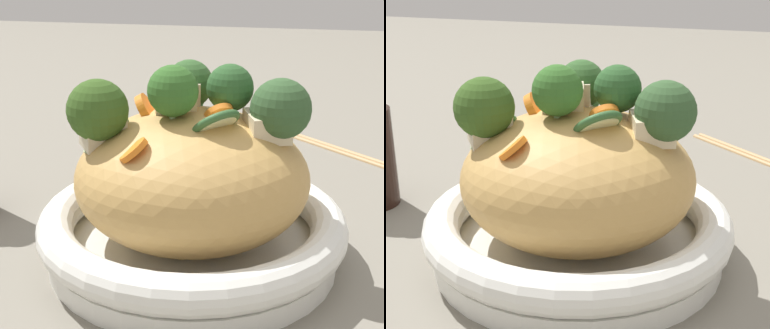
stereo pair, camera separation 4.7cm
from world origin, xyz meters
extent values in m
plane|color=slate|center=(0.00, 0.00, 0.00)|extent=(3.00, 3.00, 0.00)
cylinder|color=white|center=(0.00, 0.00, 0.01)|extent=(0.24, 0.24, 0.02)
torus|color=white|center=(0.00, 0.00, 0.03)|extent=(0.26, 0.26, 0.03)
ellipsoid|color=tan|center=(0.00, 0.00, 0.07)|extent=(0.19, 0.19, 0.11)
torus|color=tan|center=(-0.01, 0.01, 0.11)|extent=(0.06, 0.06, 0.02)
torus|color=tan|center=(0.00, 0.00, 0.10)|extent=(0.05, 0.05, 0.02)
cone|color=#8CB26A|center=(-0.01, 0.05, 0.12)|extent=(0.02, 0.02, 0.01)
sphere|color=#2F5628|center=(-0.01, 0.05, 0.14)|extent=(0.06, 0.06, 0.04)
cone|color=#8CB768|center=(-0.02, 0.08, 0.10)|extent=(0.02, 0.02, 0.02)
sphere|color=#28502A|center=(-0.02, 0.08, 0.12)|extent=(0.05, 0.05, 0.04)
cone|color=#91B372|center=(-0.01, -0.01, 0.12)|extent=(0.02, 0.02, 0.02)
sphere|color=#2F5E24|center=(-0.01, -0.01, 0.15)|extent=(0.05, 0.05, 0.04)
cone|color=#94B76A|center=(0.07, 0.00, 0.11)|extent=(0.02, 0.02, 0.02)
sphere|color=#30512C|center=(0.07, 0.00, 0.13)|extent=(0.05, 0.05, 0.05)
cone|color=#95B274|center=(0.03, 0.02, 0.12)|extent=(0.02, 0.02, 0.02)
sphere|color=#295127|center=(0.03, 0.02, 0.14)|extent=(0.05, 0.05, 0.04)
cone|color=#9AAB76|center=(-0.07, -0.03, 0.10)|extent=(0.03, 0.03, 0.02)
sphere|color=#31511C|center=(-0.07, -0.03, 0.13)|extent=(0.07, 0.07, 0.05)
cylinder|color=orange|center=(-0.03, -0.06, 0.11)|extent=(0.02, 0.03, 0.02)
cylinder|color=orange|center=(0.06, 0.01, 0.12)|extent=(0.03, 0.03, 0.02)
cylinder|color=orange|center=(-0.04, 0.05, 0.11)|extent=(0.03, 0.03, 0.02)
cylinder|color=orange|center=(-0.04, 0.01, 0.12)|extent=(0.02, 0.03, 0.03)
cylinder|color=orange|center=(0.02, 0.00, 0.13)|extent=(0.03, 0.03, 0.02)
cylinder|color=orange|center=(0.05, 0.03, 0.12)|extent=(0.04, 0.04, 0.02)
cylinder|color=beige|center=(-0.07, -0.01, 0.11)|extent=(0.04, 0.04, 0.02)
torus|color=#2D6431|center=(-0.07, -0.01, 0.11)|extent=(0.05, 0.05, 0.03)
cylinder|color=beige|center=(0.02, -0.02, 0.13)|extent=(0.04, 0.04, 0.02)
torus|color=#2F5A2D|center=(0.02, -0.02, 0.13)|extent=(0.05, 0.05, 0.03)
cube|color=beige|center=(-0.07, -0.02, 0.11)|extent=(0.04, 0.04, 0.03)
cube|color=beige|center=(-0.02, 0.01, 0.13)|extent=(0.04, 0.04, 0.03)
cube|color=beige|center=(0.06, 0.00, 0.12)|extent=(0.04, 0.04, 0.02)
cube|color=beige|center=(-0.02, 0.03, 0.13)|extent=(0.04, 0.04, 0.03)
cylinder|color=tan|center=(0.15, 0.30, 0.00)|extent=(0.18, 0.16, 0.01)
cylinder|color=tan|center=(0.14, 0.29, 0.00)|extent=(0.18, 0.16, 0.01)
camera|label=1|loc=(0.09, -0.43, 0.25)|focal=54.72mm
camera|label=2|loc=(0.14, -0.42, 0.25)|focal=54.72mm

